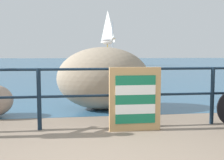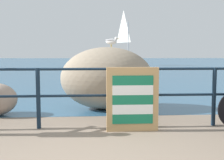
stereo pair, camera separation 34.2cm
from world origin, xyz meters
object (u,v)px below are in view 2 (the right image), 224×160
object	(u,v)px
seagull	(111,41)
sailboat	(126,59)
breakwater_boulder_main	(107,78)
folded_deckchair_stack	(132,99)

from	to	relation	value
seagull	sailboat	xyz separation A→B (m)	(3.24, 24.17, -0.84)
breakwater_boulder_main	sailboat	world-z (taller)	sailboat
breakwater_boulder_main	sailboat	xyz separation A→B (m)	(3.34, 24.26, 0.00)
folded_deckchair_stack	sailboat	world-z (taller)	sailboat
sailboat	folded_deckchair_stack	bearing A→B (deg)	-45.36
folded_deckchair_stack	sailboat	distance (m)	26.27
seagull	sailboat	distance (m)	24.40
seagull	sailboat	size ratio (longest dim) A/B	0.06
breakwater_boulder_main	sailboat	bearing A→B (deg)	82.16
seagull	sailboat	bearing A→B (deg)	100.79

